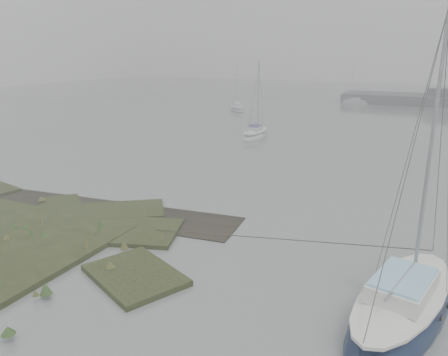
% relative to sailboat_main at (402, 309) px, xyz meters
% --- Properties ---
extents(ground, '(160.00, 160.00, 0.00)m').
position_rel_sailboat_main_xyz_m(ground, '(-9.10, 29.01, -0.30)').
color(ground, slate).
rests_on(ground, ground).
extents(sailboat_main, '(3.68, 7.14, 9.62)m').
position_rel_sailboat_main_xyz_m(sailboat_main, '(0.00, 0.00, 0.00)').
color(sailboat_main, '#0E1933').
rests_on(sailboat_main, ground).
extents(sailboat_white, '(2.04, 5.29, 7.32)m').
position_rel_sailboat_main_xyz_m(sailboat_white, '(-14.56, 24.91, -0.07)').
color(sailboat_white, silver).
rests_on(sailboat_white, ground).
extents(sailboat_far_a, '(4.11, 5.01, 6.98)m').
position_rel_sailboat_main_xyz_m(sailboat_far_a, '(-23.83, 41.69, -0.08)').
color(sailboat_far_a, '#A7AEB1').
rests_on(sailboat_far_a, ground).
extents(sailboat_far_c, '(4.48, 2.09, 6.08)m').
position_rel_sailboat_main_xyz_m(sailboat_far_c, '(-11.04, 57.01, -0.11)').
color(sailboat_far_c, '#B1B8BC').
rests_on(sailboat_far_c, ground).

